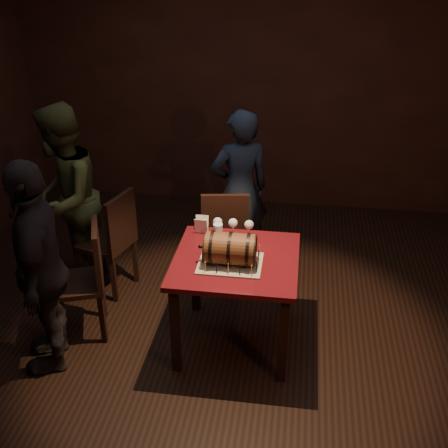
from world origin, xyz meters
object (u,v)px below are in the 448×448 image
at_px(wine_glass_mid, 233,224).
at_px(pint_of_ale, 218,233).
at_px(wine_glass_left, 218,223).
at_px(person_left_front, 40,268).
at_px(pub_table, 236,271).
at_px(barrel_cake, 230,249).
at_px(wine_glass_right, 249,226).
at_px(person_back, 240,190).
at_px(chair_left_front, 86,275).
at_px(chair_back, 225,233).
at_px(chair_left_rear, 113,237).
at_px(person_left_rear, 64,199).

height_order(wine_glass_mid, pint_of_ale, wine_glass_mid).
relative_size(wine_glass_left, person_left_front, 0.10).
height_order(pub_table, barrel_cake, barrel_cake).
bearing_deg(barrel_cake, pub_table, 70.09).
xyz_separation_m(barrel_cake, wine_glass_right, (0.09, 0.38, -0.01)).
xyz_separation_m(wine_glass_right, person_back, (-0.18, 0.91, -0.12)).
relative_size(barrel_cake, chair_left_front, 0.44).
height_order(chair_back, person_back, person_back).
xyz_separation_m(person_back, person_left_front, (-1.19, -1.61, 0.04)).
height_order(pint_of_ale, chair_left_rear, chair_left_rear).
relative_size(chair_back, person_left_rear, 0.57).
xyz_separation_m(pub_table, pint_of_ale, (-0.17, 0.22, 0.18)).
bearing_deg(chair_left_front, person_back, 50.33).
xyz_separation_m(wine_glass_mid, wine_glass_right, (0.12, -0.01, 0.00)).
height_order(barrel_cake, person_back, person_back).
relative_size(barrel_cake, person_left_rear, 0.25).
relative_size(barrel_cake, person_back, 0.27).
xyz_separation_m(wine_glass_left, pint_of_ale, (0.02, -0.09, -0.05)).
height_order(barrel_cake, wine_glass_left, barrel_cake).
height_order(wine_glass_right, person_left_rear, person_left_rear).
height_order(wine_glass_left, wine_glass_right, same).
bearing_deg(person_left_rear, chair_back, 91.79).
distance_m(wine_glass_mid, person_left_rear, 1.53).
bearing_deg(pub_table, pint_of_ale, 126.50).
bearing_deg(chair_back, person_left_rear, -173.38).
bearing_deg(wine_glass_left, person_left_front, -148.01).
bearing_deg(person_left_front, barrel_cake, 85.89).
height_order(wine_glass_mid, person_left_rear, person_left_rear).
xyz_separation_m(wine_glass_mid, pint_of_ale, (-0.10, -0.09, -0.04)).
bearing_deg(person_left_rear, pint_of_ale, 68.71).
bearing_deg(wine_glass_left, person_left_rear, 166.67).
bearing_deg(chair_left_rear, pint_of_ale, -19.77).
xyz_separation_m(pint_of_ale, chair_back, (-0.03, 0.57, -0.30)).
bearing_deg(chair_left_front, barrel_cake, -2.90).
bearing_deg(wine_glass_right, wine_glass_mid, 174.38).
distance_m(pub_table, person_left_rear, 1.69).
distance_m(chair_left_rear, person_left_rear, 0.52).
xyz_separation_m(pub_table, wine_glass_mid, (-0.06, 0.31, 0.23)).
bearing_deg(chair_back, pint_of_ale, -87.11).
bearing_deg(wine_glass_left, wine_glass_right, -2.63).
bearing_deg(pub_table, chair_left_front, -178.57).
relative_size(wine_glass_left, person_back, 0.11).
height_order(chair_left_front, person_left_front, person_left_front).
distance_m(wine_glass_left, chair_left_front, 1.08).
bearing_deg(chair_left_front, wine_glass_mid, 17.40).
distance_m(barrel_cake, person_left_rear, 1.69).
height_order(pub_table, person_back, person_back).
bearing_deg(person_back, wine_glass_left, 61.27).
distance_m(barrel_cake, person_back, 1.31).
relative_size(chair_left_rear, chair_left_front, 1.00).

